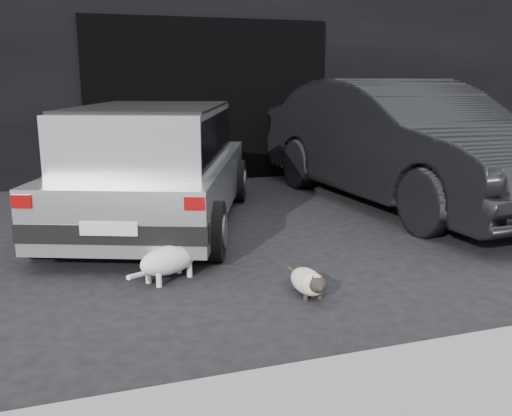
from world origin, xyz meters
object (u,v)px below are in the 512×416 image
object	(u,v)px
silver_hatchback	(155,161)
cat_white	(172,257)
second_car	(403,143)
cat_siamese	(309,282)

from	to	relation	value
silver_hatchback	cat_white	bearing A→B (deg)	-73.14
silver_hatchback	second_car	distance (m)	3.33
silver_hatchback	cat_siamese	size ratio (longest dim) A/B	5.88
silver_hatchback	cat_siamese	world-z (taller)	silver_hatchback
cat_white	cat_siamese	bearing A→B (deg)	23.83
second_car	cat_white	size ratio (longest dim) A/B	6.84
cat_siamese	second_car	bearing A→B (deg)	-128.97
second_car	cat_siamese	xyz separation A→B (m)	(-2.53, -2.67, -0.72)
second_car	cat_white	bearing A→B (deg)	-155.18
silver_hatchback	second_car	bearing A→B (deg)	23.82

